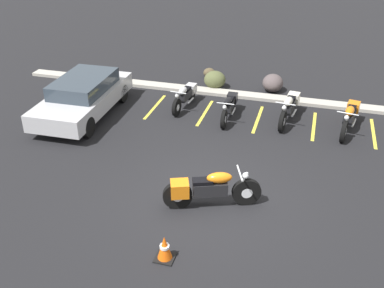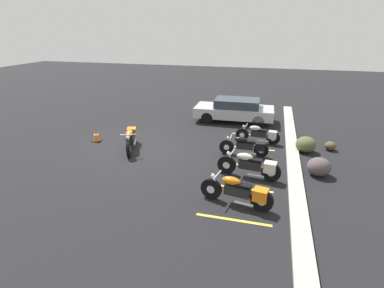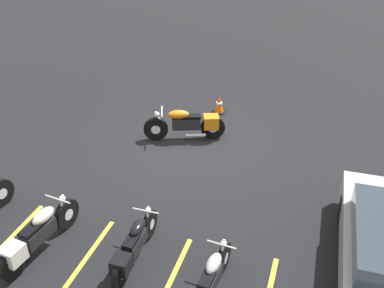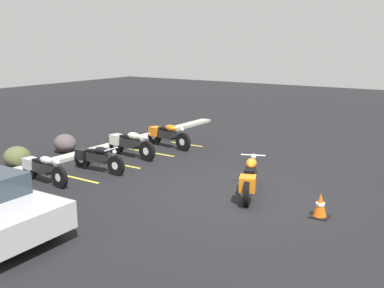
% 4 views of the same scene
% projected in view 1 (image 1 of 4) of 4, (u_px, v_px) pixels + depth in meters
% --- Properties ---
extents(ground, '(60.00, 60.00, 0.00)m').
position_uv_depth(ground, '(207.00, 199.00, 11.01)').
color(ground, black).
extents(motorcycle_orange_featured, '(2.23, 1.07, 0.92)m').
position_uv_depth(motorcycle_orange_featured, '(207.00, 189.00, 10.51)').
color(motorcycle_orange_featured, black).
rests_on(motorcycle_orange_featured, ground).
extents(parked_bike_0, '(0.56, 2.01, 0.79)m').
position_uv_depth(parked_bike_0, '(185.00, 95.00, 15.60)').
color(parked_bike_0, black).
rests_on(parked_bike_0, ground).
extents(parked_bike_1, '(0.57, 2.02, 0.79)m').
position_uv_depth(parked_bike_1, '(229.00, 106.00, 14.82)').
color(parked_bike_1, black).
rests_on(parked_bike_1, ground).
extents(parked_bike_2, '(0.69, 2.24, 0.88)m').
position_uv_depth(parked_bike_2, '(289.00, 107.00, 14.65)').
color(parked_bike_2, black).
rests_on(parked_bike_2, ground).
extents(parked_bike_3, '(0.77, 2.22, 0.88)m').
position_uv_depth(parked_bike_3, '(350.00, 116.00, 14.03)').
color(parked_bike_3, black).
rests_on(parked_bike_3, ground).
extents(car_silver, '(1.91, 4.34, 1.29)m').
position_uv_depth(car_silver, '(83.00, 96.00, 14.89)').
color(car_silver, black).
rests_on(car_silver, ground).
extents(concrete_curb, '(18.00, 0.50, 0.12)m').
position_uv_depth(concrete_curb, '(251.00, 96.00, 16.46)').
color(concrete_curb, '#A8A399').
rests_on(concrete_curb, ground).
extents(landscape_rock_0, '(0.63, 0.61, 0.39)m').
position_uv_depth(landscape_rock_0, '(209.00, 73.00, 18.20)').
color(landscape_rock_0, brown).
rests_on(landscape_rock_0, ground).
extents(landscape_rock_1, '(0.79, 0.83, 0.67)m').
position_uv_depth(landscape_rock_1, '(273.00, 83.00, 16.85)').
color(landscape_rock_1, '#504546').
rests_on(landscape_rock_1, ground).
extents(landscape_rock_2, '(1.16, 1.16, 0.67)m').
position_uv_depth(landscape_rock_2, '(215.00, 80.00, 17.13)').
color(landscape_rock_2, '#505633').
rests_on(landscape_rock_2, ground).
extents(traffic_cone, '(0.40, 0.40, 0.57)m').
position_uv_depth(traffic_cone, '(165.00, 248.00, 9.08)').
color(traffic_cone, black).
rests_on(traffic_cone, ground).
extents(stall_line_0, '(0.10, 2.10, 0.00)m').
position_uv_depth(stall_line_0, '(155.00, 107.00, 15.76)').
color(stall_line_0, gold).
rests_on(stall_line_0, ground).
extents(stall_line_1, '(0.10, 2.10, 0.00)m').
position_uv_depth(stall_line_1, '(205.00, 113.00, 15.33)').
color(stall_line_1, gold).
rests_on(stall_line_1, ground).
extents(stall_line_2, '(0.10, 2.10, 0.00)m').
position_uv_depth(stall_line_2, '(258.00, 119.00, 14.89)').
color(stall_line_2, gold).
rests_on(stall_line_2, ground).
extents(stall_line_3, '(0.10, 2.10, 0.00)m').
position_uv_depth(stall_line_3, '(314.00, 126.00, 14.46)').
color(stall_line_3, gold).
rests_on(stall_line_3, ground).
extents(stall_line_4, '(0.10, 2.10, 0.00)m').
position_uv_depth(stall_line_4, '(373.00, 133.00, 14.02)').
color(stall_line_4, gold).
rests_on(stall_line_4, ground).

